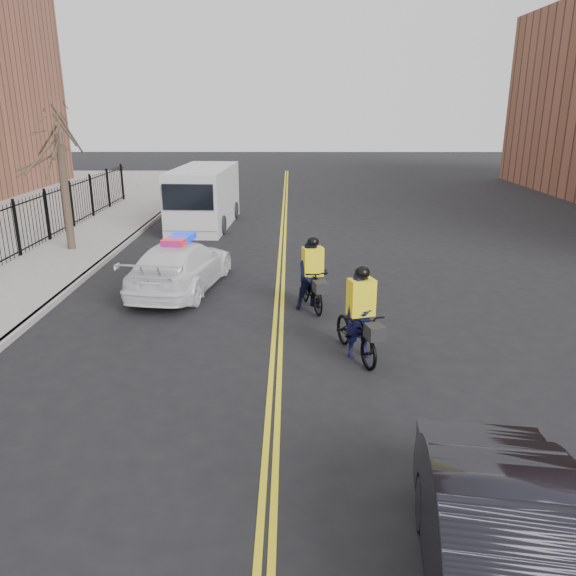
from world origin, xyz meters
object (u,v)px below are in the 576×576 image
at_px(cargo_van, 203,198).
at_px(cyclist_near, 360,326).
at_px(police_cruiser, 181,266).
at_px(cyclist_far, 313,281).
at_px(dark_sedan, 511,569).

height_order(cargo_van, cyclist_near, cargo_van).
bearing_deg(cyclist_near, police_cruiser, 118.18).
xyz_separation_m(cargo_van, cyclist_near, (5.25, -13.71, -0.56)).
distance_m(cyclist_near, cyclist_far, 3.08).
distance_m(police_cruiser, dark_sedan, 12.22).
height_order(dark_sedan, cargo_van, cargo_van).
xyz_separation_m(police_cruiser, cyclist_near, (4.56, -4.57, -0.02)).
distance_m(police_cruiser, cyclist_far, 4.03).
bearing_deg(police_cruiser, dark_sedan, 124.23).
relative_size(police_cruiser, cargo_van, 0.82).
distance_m(dark_sedan, cyclist_far, 9.55).
xyz_separation_m(police_cruiser, cyclist_far, (3.69, -1.62, 0.05)).
relative_size(police_cruiser, dark_sedan, 1.15).
bearing_deg(cyclist_far, cyclist_near, -88.05).
distance_m(cargo_van, cyclist_far, 11.62).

